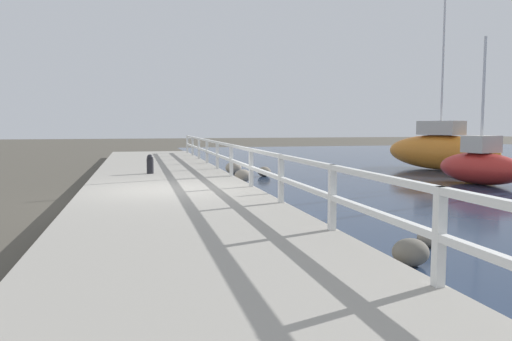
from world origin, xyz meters
name	(u,v)px	position (x,y,z in m)	size (l,w,h in m)	color
ground_plane	(170,203)	(0.00, 0.00, 0.00)	(120.00, 120.00, 0.00)	#4C473D
dock_walkway	(170,196)	(0.00, 0.00, 0.17)	(4.27, 36.00, 0.34)	#9E998E
railing	(251,161)	(2.03, 0.00, 1.00)	(0.10, 32.50, 0.98)	white
boulder_far_strip	(264,172)	(3.80, 5.51, 0.18)	(0.49, 0.44, 0.37)	slate
boulder_mid_strip	(243,176)	(2.65, 3.90, 0.21)	(0.57, 0.51, 0.43)	gray
boulder_downstream	(411,252)	(2.79, -6.35, 0.19)	(0.50, 0.45, 0.38)	#666056
boulder_near_dock	(429,238)	(3.62, -5.49, 0.14)	(0.38, 0.34, 0.29)	slate
boulder_water_edge	(233,168)	(2.89, 6.79, 0.24)	(0.63, 0.56, 0.47)	gray
mooring_bollard	(150,164)	(-0.37, 4.10, 0.65)	(0.22, 0.22, 0.62)	black
sailboat_red	(480,166)	(9.89, 1.47, 0.60)	(2.06, 3.25, 4.66)	red
sailboat_orange	(440,150)	(11.74, 6.43, 0.85)	(3.10, 5.54, 7.67)	orange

